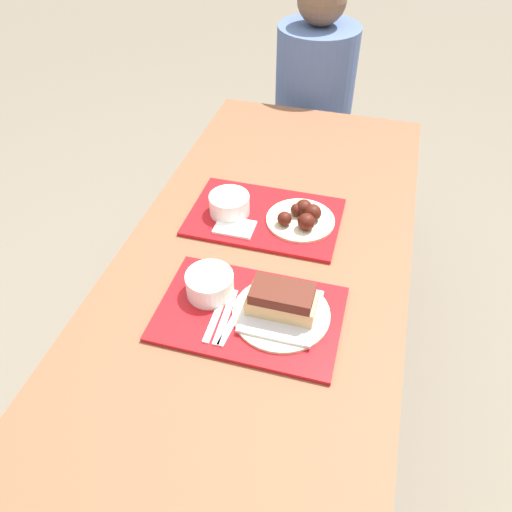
{
  "coord_description": "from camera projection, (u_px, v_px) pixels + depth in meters",
  "views": [
    {
      "loc": [
        0.24,
        -0.91,
        1.66
      ],
      "look_at": [
        -0.01,
        -0.0,
        0.79
      ],
      "focal_mm": 35.0,
      "sensor_mm": 36.0,
      "label": 1
    }
  ],
  "objects": [
    {
      "name": "picnic_bench_far",
      "position": [
        321.0,
        164.0,
        2.37
      ],
      "size": [
        0.73,
        0.28,
        0.44
      ],
      "color": "brown",
      "rests_on": "ground_plane"
    },
    {
      "name": "person_seated_across",
      "position": [
        315.0,
        84.0,
        2.12
      ],
      "size": [
        0.33,
        0.33,
        0.74
      ],
      "color": "#4C6093",
      "rests_on": "picnic_bench_far"
    },
    {
      "name": "tray_near",
      "position": [
        250.0,
        314.0,
        1.19
      ],
      "size": [
        0.43,
        0.28,
        0.01
      ],
      "color": "#B21419",
      "rests_on": "picnic_table"
    },
    {
      "name": "picnic_table",
      "position": [
        259.0,
        292.0,
        1.38
      ],
      "size": [
        0.77,
        1.83,
        0.75
      ],
      "color": "brown",
      "rests_on": "ground_plane"
    },
    {
      "name": "plastic_spoon_near",
      "position": [
        217.0,
        314.0,
        1.18
      ],
      "size": [
        0.02,
        0.17,
        0.0
      ],
      "color": "white",
      "rests_on": "tray_near"
    },
    {
      "name": "ground_plane",
      "position": [
        258.0,
        413.0,
        1.82
      ],
      "size": [
        12.0,
        12.0,
        0.0
      ],
      "primitive_type": "plane",
      "color": "#706656"
    },
    {
      "name": "bowl_coleslaw_far",
      "position": [
        229.0,
        203.0,
        1.44
      ],
      "size": [
        0.12,
        0.12,
        0.06
      ],
      "color": "white",
      "rests_on": "tray_far"
    },
    {
      "name": "plastic_knife_near",
      "position": [
        235.0,
        318.0,
        1.17
      ],
      "size": [
        0.03,
        0.17,
        0.0
      ],
      "color": "white",
      "rests_on": "tray_near"
    },
    {
      "name": "brisket_sandwich_plate",
      "position": [
        282.0,
        306.0,
        1.16
      ],
      "size": [
        0.23,
        0.23,
        0.09
      ],
      "color": "beige",
      "rests_on": "tray_near"
    },
    {
      "name": "napkin_far",
      "position": [
        235.0,
        227.0,
        1.41
      ],
      "size": [
        0.11,
        0.08,
        0.01
      ],
      "color": "white",
      "rests_on": "tray_far"
    },
    {
      "name": "tray_far",
      "position": [
        265.0,
        217.0,
        1.46
      ],
      "size": [
        0.43,
        0.28,
        0.01
      ],
      "color": "#B21419",
      "rests_on": "picnic_table"
    },
    {
      "name": "wings_plate_far",
      "position": [
        302.0,
        217.0,
        1.42
      ],
      "size": [
        0.2,
        0.2,
        0.06
      ],
      "color": "beige",
      "rests_on": "tray_far"
    },
    {
      "name": "plastic_fork_near",
      "position": [
        226.0,
        316.0,
        1.17
      ],
      "size": [
        0.02,
        0.17,
        0.0
      ],
      "color": "white",
      "rests_on": "tray_near"
    },
    {
      "name": "bowl_coleslaw_near",
      "position": [
        210.0,
        283.0,
        1.21
      ],
      "size": [
        0.12,
        0.12,
        0.06
      ],
      "color": "white",
      "rests_on": "tray_near"
    },
    {
      "name": "condiment_packet",
      "position": [
        264.0,
        294.0,
        1.22
      ],
      "size": [
        0.04,
        0.03,
        0.01
      ],
      "color": "#3F3F47",
      "rests_on": "tray_near"
    }
  ]
}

